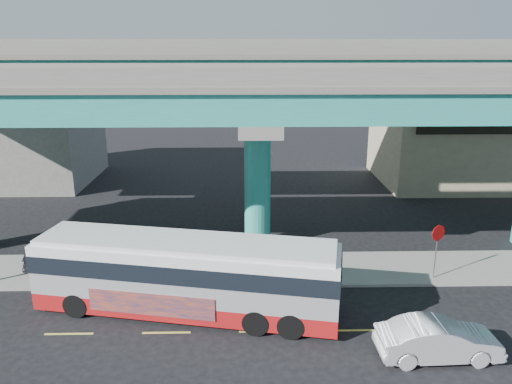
{
  "coord_description": "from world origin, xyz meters",
  "views": [
    {
      "loc": [
        -0.7,
        -18.44,
        11.47
      ],
      "look_at": [
        -0.2,
        4.0,
        4.77
      ],
      "focal_mm": 35.0,
      "sensor_mm": 36.0,
      "label": 1
    }
  ],
  "objects_px": {
    "sedan": "(438,340)",
    "parked_car": "(60,258)",
    "transit_bus": "(186,273)",
    "stop_sign": "(438,239)"
  },
  "relations": [
    {
      "from": "sedan",
      "to": "parked_car",
      "type": "relative_size",
      "value": 1.24
    },
    {
      "from": "transit_bus",
      "to": "sedan",
      "type": "bearing_deg",
      "value": -8.67
    },
    {
      "from": "sedan",
      "to": "stop_sign",
      "type": "height_order",
      "value": "stop_sign"
    },
    {
      "from": "sedan",
      "to": "stop_sign",
      "type": "bearing_deg",
      "value": -20.93
    },
    {
      "from": "parked_car",
      "to": "transit_bus",
      "type": "bearing_deg",
      "value": -135.33
    },
    {
      "from": "parked_car",
      "to": "stop_sign",
      "type": "xyz_separation_m",
      "value": [
        19.14,
        -1.46,
        1.46
      ]
    },
    {
      "from": "transit_bus",
      "to": "parked_car",
      "type": "height_order",
      "value": "transit_bus"
    },
    {
      "from": "parked_car",
      "to": "stop_sign",
      "type": "relative_size",
      "value": 1.33
    },
    {
      "from": "transit_bus",
      "to": "parked_car",
      "type": "distance_m",
      "value": 8.35
    },
    {
      "from": "sedan",
      "to": "parked_car",
      "type": "height_order",
      "value": "sedan"
    }
  ]
}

